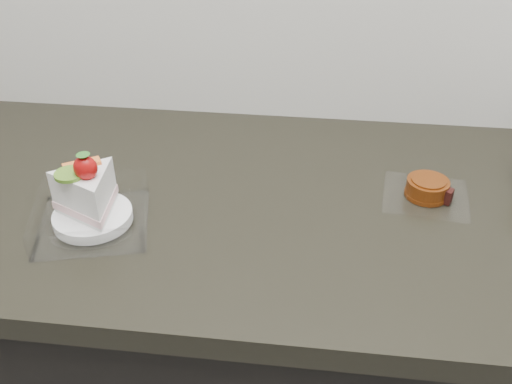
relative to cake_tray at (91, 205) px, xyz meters
The scene contains 3 objects.
counter 0.59m from the cake_tray, 18.45° to the left, with size 2.04×0.64×0.90m.
cake_tray is the anchor object (origin of this frame).
mooncake_wrap 0.56m from the cake_tray, 14.97° to the left, with size 0.16×0.15×0.03m.
Camera 1 is at (0.02, 0.89, 1.45)m, focal length 40.00 mm.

